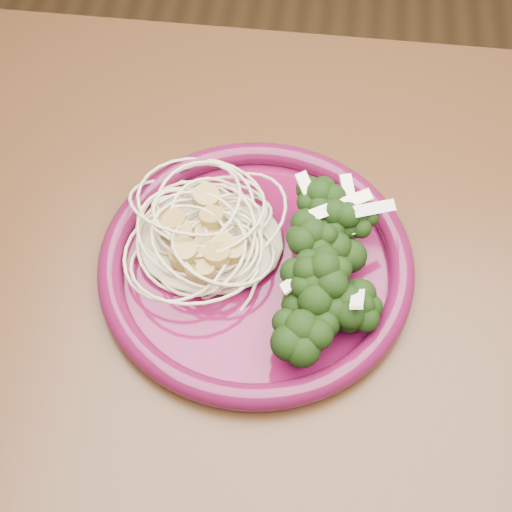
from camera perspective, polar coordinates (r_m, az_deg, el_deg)
The scene contains 6 objects.
dining_table at distance 0.67m, azimuth 4.99°, elevation -11.87°, with size 1.20×0.80×0.75m.
dinner_plate at distance 0.61m, azimuth 0.00°, elevation -0.53°, with size 0.35×0.35×0.02m.
spaghetti_pile at distance 0.62m, azimuth -3.75°, elevation 1.73°, with size 0.13×0.11×0.03m, color beige.
scallop_cluster at distance 0.59m, azimuth -3.93°, elevation 3.72°, with size 0.12×0.12×0.04m, color #A3833E, non-canonical shape.
broccoli_pile at distance 0.58m, azimuth 4.88°, elevation -1.50°, with size 0.09×0.15×0.05m, color black.
onion_garnish at distance 0.55m, azimuth 5.12°, elevation 0.36°, with size 0.07×0.10×0.05m, color white, non-canonical shape.
Camera 1 is at (-0.02, -0.26, 1.27)m, focal length 50.00 mm.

